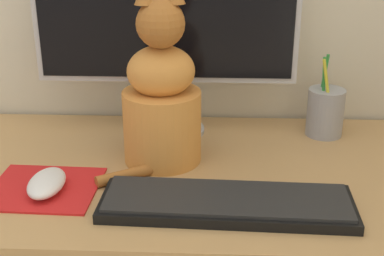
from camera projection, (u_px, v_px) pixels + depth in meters
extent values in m
cube|color=tan|center=(195.00, 174.00, 1.08)|extent=(1.26, 0.56, 0.02)
cylinder|color=#B2B2B7|center=(168.00, 129.00, 1.24)|extent=(0.17, 0.17, 0.01)
cylinder|color=#B2B2B7|center=(167.00, 105.00, 1.22)|extent=(0.04, 0.04, 0.11)
cube|color=#B2B2B7|center=(166.00, 17.00, 1.14)|extent=(0.57, 0.02, 0.29)
cube|color=black|center=(165.00, 17.00, 1.13)|extent=(0.55, 0.00, 0.26)
cube|color=black|center=(227.00, 204.00, 0.93)|extent=(0.44, 0.15, 0.02)
cube|color=black|center=(227.00, 198.00, 0.92)|extent=(0.42, 0.14, 0.01)
cube|color=red|center=(44.00, 188.00, 0.99)|extent=(0.20, 0.18, 0.00)
ellipsoid|color=white|center=(47.00, 183.00, 0.97)|extent=(0.06, 0.11, 0.03)
cylinder|color=#D6893D|center=(162.00, 126.00, 1.08)|extent=(0.19, 0.19, 0.15)
ellipsoid|color=#D6893D|center=(161.00, 71.00, 1.04)|extent=(0.15, 0.14, 0.10)
sphere|color=#A36028|center=(160.00, 24.00, 0.99)|extent=(0.11, 0.11, 0.09)
cylinder|color=#A36028|center=(146.00, 170.00, 1.04)|extent=(0.19, 0.12, 0.02)
cylinder|color=#99999E|center=(325.00, 112.00, 1.21)|extent=(0.08, 0.08, 0.11)
cylinder|color=green|center=(324.00, 88.00, 1.18)|extent=(0.01, 0.02, 0.14)
cylinder|color=green|center=(323.00, 85.00, 1.21)|extent=(0.02, 0.01, 0.14)
cylinder|color=yellow|center=(328.00, 90.00, 1.17)|extent=(0.03, 0.01, 0.14)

